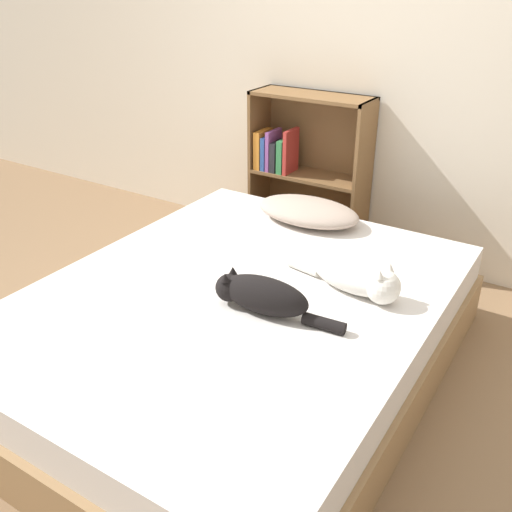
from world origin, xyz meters
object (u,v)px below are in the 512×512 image
Objects in this scene: cat_light at (358,279)px; cat_dark at (261,295)px; pillow at (308,211)px; bed at (237,332)px; bookshelf at (306,170)px.

cat_light is 0.42m from cat_dark.
cat_dark reaches higher than pillow.
bed is 3.58× the size of pillow.
bed is at bearing -83.41° from pillow.
bed is at bearing -138.97° from cat_light.
cat_dark reaches higher than bed.
bed is at bearing -29.16° from cat_dark.
bookshelf is at bearing 118.82° from pillow.
bed is 2.10× the size of bookshelf.
pillow is 1.04× the size of cat_dark.
cat_dark is (0.17, -0.08, 0.28)m from bed.
bookshelf is at bearing 105.62° from bed.
pillow is at bearing -78.28° from cat_dark.
pillow is at bearing 96.59° from bed.
bookshelf reaches higher than bed.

